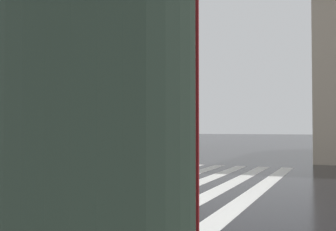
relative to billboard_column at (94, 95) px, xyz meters
name	(u,v)px	position (x,y,z in m)	size (l,w,h in m)	color
ground_plane	(107,204)	(5.89, 3.39, -1.93)	(220.00, 220.00, 0.00)	black
zebra_crossing	(195,184)	(9.89, 2.66, -1.92)	(13.00, 4.50, 0.01)	silver
haussmann_block_mid	(45,23)	(28.30, 23.19, 9.36)	(19.82, 21.87, 23.04)	tan
billboard_column	(94,95)	(0.00, 0.00, 0.00)	(1.37, 1.37, 3.46)	#28382D
car_navy	(9,151)	(11.39, 11.41, -1.17)	(1.85, 4.10, 1.41)	navy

